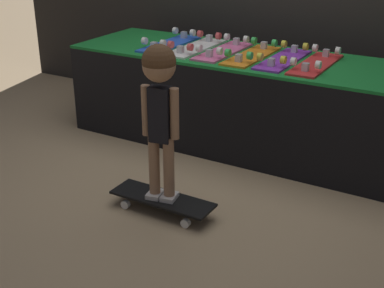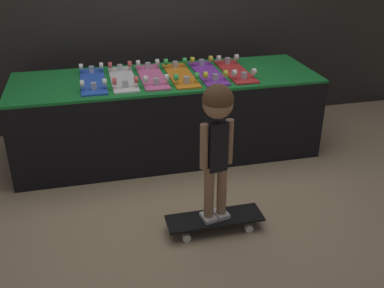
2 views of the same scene
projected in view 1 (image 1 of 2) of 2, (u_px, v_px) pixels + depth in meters
name	position (u px, v px, depth m)	size (l,w,h in m)	color
ground_plane	(197.00, 171.00, 3.64)	(16.00, 16.00, 0.00)	tan
display_rack	(237.00, 99.00, 3.98)	(2.47, 0.80, 0.68)	black
skateboard_blue_on_rack	(170.00, 43.00, 4.10)	(0.19, 0.65, 0.09)	blue
skateboard_white_on_rack	(195.00, 46.00, 3.99)	(0.19, 0.65, 0.09)	white
skateboard_pink_on_rack	(223.00, 50.00, 3.88)	(0.19, 0.65, 0.09)	pink
skateboard_orange_on_rack	(252.00, 54.00, 3.76)	(0.19, 0.65, 0.09)	orange
skateboard_purple_on_rack	(283.00, 58.00, 3.66)	(0.19, 0.65, 0.09)	purple
skateboard_red_on_rack	(316.00, 63.00, 3.55)	(0.19, 0.65, 0.09)	red
skateboard_on_floor	(162.00, 200.00, 3.12)	(0.63, 0.20, 0.09)	black
child	(160.00, 94.00, 2.86)	(0.21, 0.18, 0.90)	silver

